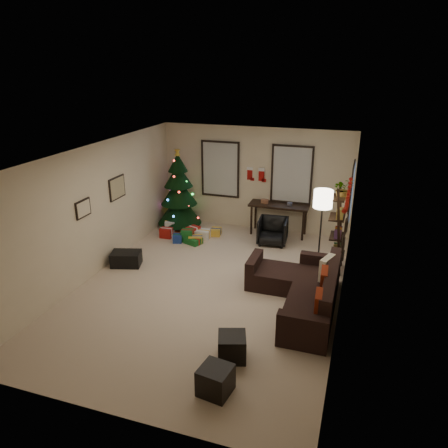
# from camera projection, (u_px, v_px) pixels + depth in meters

# --- Properties ---
(floor) EXTENTS (7.00, 7.00, 0.00)m
(floor) POSITION_uv_depth(u_px,v_px,m) (210.00, 287.00, 8.58)
(floor) COLOR beige
(floor) RESTS_ON ground
(ceiling) EXTENTS (7.00, 7.00, 0.00)m
(ceiling) POSITION_uv_depth(u_px,v_px,m) (208.00, 153.00, 7.62)
(ceiling) COLOR white
(ceiling) RESTS_ON floor
(wall_back) EXTENTS (5.00, 0.00, 5.00)m
(wall_back) POSITION_uv_depth(u_px,v_px,m) (255.00, 179.00, 11.21)
(wall_back) COLOR beige
(wall_back) RESTS_ON floor
(wall_front) EXTENTS (5.00, 0.00, 5.00)m
(wall_front) POSITION_uv_depth(u_px,v_px,m) (105.00, 326.00, 5.00)
(wall_front) COLOR beige
(wall_front) RESTS_ON floor
(wall_left) EXTENTS (0.00, 7.00, 7.00)m
(wall_left) POSITION_uv_depth(u_px,v_px,m) (95.00, 211.00, 8.84)
(wall_left) COLOR beige
(wall_left) RESTS_ON floor
(wall_right) EXTENTS (0.00, 7.00, 7.00)m
(wall_right) POSITION_uv_depth(u_px,v_px,m) (346.00, 240.00, 7.37)
(wall_right) COLOR beige
(wall_right) RESTS_ON floor
(window_back_left) EXTENTS (1.05, 0.06, 1.50)m
(window_back_left) POSITION_uv_depth(u_px,v_px,m) (220.00, 169.00, 11.39)
(window_back_left) COLOR #728CB2
(window_back_left) RESTS_ON wall_back
(window_back_right) EXTENTS (1.05, 0.06, 1.50)m
(window_back_right) POSITION_uv_depth(u_px,v_px,m) (292.00, 175.00, 10.83)
(window_back_right) COLOR #728CB2
(window_back_right) RESTS_ON wall_back
(window_right_wall) EXTENTS (0.06, 0.90, 1.30)m
(window_right_wall) POSITION_uv_depth(u_px,v_px,m) (352.00, 192.00, 9.59)
(window_right_wall) COLOR #728CB2
(window_right_wall) RESTS_ON wall_right
(christmas_tree) EXTENTS (1.17, 1.17, 2.18)m
(christmas_tree) POSITION_uv_depth(u_px,v_px,m) (179.00, 194.00, 11.45)
(christmas_tree) COLOR black
(christmas_tree) RESTS_ON floor
(presents) EXTENTS (1.50, 1.01, 0.30)m
(presents) POSITION_uv_depth(u_px,v_px,m) (189.00, 234.00, 10.92)
(presents) COLOR silver
(presents) RESTS_ON floor
(sofa) EXTENTS (1.74, 2.54, 0.83)m
(sofa) POSITION_uv_depth(u_px,v_px,m) (304.00, 291.00, 7.90)
(sofa) COLOR black
(sofa) RESTS_ON floor
(pillow_red_a) EXTENTS (0.13, 0.40, 0.40)m
(pillow_red_a) POSITION_uv_depth(u_px,v_px,m) (318.00, 304.00, 6.78)
(pillow_red_a) COLOR maroon
(pillow_red_a) RESTS_ON sofa
(pillow_red_b) EXTENTS (0.14, 0.43, 0.43)m
(pillow_red_b) POSITION_uv_depth(u_px,v_px,m) (324.00, 281.00, 7.49)
(pillow_red_b) COLOR maroon
(pillow_red_b) RESTS_ON sofa
(pillow_cream) EXTENTS (0.26, 0.45, 0.44)m
(pillow_cream) POSITION_uv_depth(u_px,v_px,m) (327.00, 268.00, 7.99)
(pillow_cream) COLOR beige
(pillow_cream) RESTS_ON sofa
(ottoman_near) EXTENTS (0.52, 0.52, 0.40)m
(ottoman_near) POSITION_uv_depth(u_px,v_px,m) (232.00, 347.00, 6.48)
(ottoman_near) COLOR black
(ottoman_near) RESTS_ON floor
(ottoman_far) EXTENTS (0.47, 0.47, 0.39)m
(ottoman_far) POSITION_uv_depth(u_px,v_px,m) (215.00, 380.00, 5.80)
(ottoman_far) COLOR black
(ottoman_far) RESTS_ON floor
(desk) EXTENTS (1.51, 0.54, 0.81)m
(desk) POSITION_uv_depth(u_px,v_px,m) (279.00, 208.00, 10.98)
(desk) COLOR black
(desk) RESTS_ON floor
(desk_chair) EXTENTS (0.68, 0.64, 0.66)m
(desk_chair) POSITION_uv_depth(u_px,v_px,m) (273.00, 231.00, 10.54)
(desk_chair) COLOR black
(desk_chair) RESTS_ON floor
(bookshelf) EXTENTS (0.30, 0.55, 1.89)m
(bookshelf) POSITION_uv_depth(u_px,v_px,m) (338.00, 231.00, 8.97)
(bookshelf) COLOR black
(bookshelf) RESTS_ON floor
(potted_plant) EXTENTS (0.67, 0.65, 0.58)m
(potted_plant) POSITION_uv_depth(u_px,v_px,m) (343.00, 186.00, 8.75)
(potted_plant) COLOR #4C4C4C
(potted_plant) RESTS_ON bookshelf
(floor_lamp) EXTENTS (0.38, 0.38, 1.82)m
(floor_lamp) POSITION_uv_depth(u_px,v_px,m) (323.00, 205.00, 8.66)
(floor_lamp) COLOR black
(floor_lamp) RESTS_ON floor
(art_map) EXTENTS (0.04, 0.60, 0.50)m
(art_map) POSITION_uv_depth(u_px,v_px,m) (117.00, 188.00, 9.50)
(art_map) COLOR black
(art_map) RESTS_ON wall_left
(art_abstract) EXTENTS (0.04, 0.45, 0.35)m
(art_abstract) POSITION_uv_depth(u_px,v_px,m) (83.00, 209.00, 8.42)
(art_abstract) COLOR black
(art_abstract) RESTS_ON wall_left
(gallery) EXTENTS (0.03, 1.25, 0.54)m
(gallery) POSITION_uv_depth(u_px,v_px,m) (346.00, 230.00, 7.23)
(gallery) COLOR black
(gallery) RESTS_ON wall_right
(garland) EXTENTS (0.08, 1.90, 0.30)m
(garland) POSITION_uv_depth(u_px,v_px,m) (347.00, 199.00, 7.15)
(garland) COLOR #A5140C
(garland) RESTS_ON wall_right
(stocking_left) EXTENTS (0.20, 0.05, 0.36)m
(stocking_left) POSITION_uv_depth(u_px,v_px,m) (250.00, 173.00, 11.22)
(stocking_left) COLOR #990F0C
(stocking_left) RESTS_ON wall_back
(stocking_right) EXTENTS (0.20, 0.05, 0.36)m
(stocking_right) POSITION_uv_depth(u_px,v_px,m) (262.00, 174.00, 11.03)
(stocking_right) COLOR #990F0C
(stocking_right) RESTS_ON wall_back
(storage_bin) EXTENTS (0.72, 0.58, 0.32)m
(storage_bin) POSITION_uv_depth(u_px,v_px,m) (126.00, 259.00, 9.46)
(storage_bin) COLOR black
(storage_bin) RESTS_ON floor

